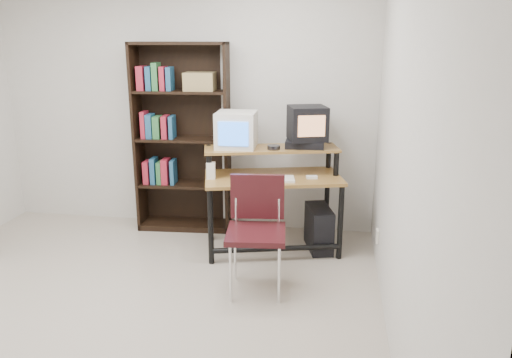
# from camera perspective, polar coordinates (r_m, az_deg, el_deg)

# --- Properties ---
(floor) EXTENTS (4.00, 4.00, 0.01)m
(floor) POSITION_cam_1_polar(r_m,az_deg,el_deg) (3.98, -16.25, -14.86)
(floor) COLOR #B1A593
(floor) RESTS_ON ground
(back_wall) EXTENTS (4.00, 0.01, 2.60)m
(back_wall) POSITION_cam_1_polar(r_m,az_deg,el_deg) (5.35, -8.22, 8.33)
(back_wall) COLOR beige
(back_wall) RESTS_ON floor
(right_wall) EXTENTS (0.01, 4.00, 2.60)m
(right_wall) POSITION_cam_1_polar(r_m,az_deg,el_deg) (3.16, 16.52, 2.68)
(right_wall) COLOR beige
(right_wall) RESTS_ON floor
(computer_desk) EXTENTS (1.38, 0.93, 0.98)m
(computer_desk) POSITION_cam_1_polar(r_m,az_deg,el_deg) (4.70, 1.90, -0.07)
(computer_desk) COLOR olive
(computer_desk) RESTS_ON floor
(crt_monitor) EXTENTS (0.38, 0.39, 0.35)m
(crt_monitor) POSITION_cam_1_polar(r_m,az_deg,el_deg) (4.72, -2.25, 5.58)
(crt_monitor) COLOR silver
(crt_monitor) RESTS_ON computer_desk
(vcr) EXTENTS (0.37, 0.27, 0.08)m
(vcr) POSITION_cam_1_polar(r_m,az_deg,el_deg) (4.76, 5.59, 3.97)
(vcr) COLOR black
(vcr) RESTS_ON computer_desk
(crt_tv) EXTENTS (0.42, 0.41, 0.32)m
(crt_tv) POSITION_cam_1_polar(r_m,az_deg,el_deg) (4.75, 5.89, 6.37)
(crt_tv) COLOR black
(crt_tv) RESTS_ON vcr
(cd_spindle) EXTENTS (0.12, 0.12, 0.05)m
(cd_spindle) POSITION_cam_1_polar(r_m,az_deg,el_deg) (4.65, 2.03, 3.56)
(cd_spindle) COLOR #26262B
(cd_spindle) RESTS_ON computer_desk
(keyboard) EXTENTS (0.50, 0.28, 0.03)m
(keyboard) POSITION_cam_1_polar(r_m,az_deg,el_deg) (4.54, 1.43, -0.10)
(keyboard) COLOR silver
(keyboard) RESTS_ON computer_desk
(mousepad) EXTENTS (0.26, 0.24, 0.01)m
(mousepad) POSITION_cam_1_polar(r_m,az_deg,el_deg) (4.64, 6.61, -0.03)
(mousepad) COLOR black
(mousepad) RESTS_ON computer_desk
(mouse) EXTENTS (0.11, 0.08, 0.03)m
(mouse) POSITION_cam_1_polar(r_m,az_deg,el_deg) (4.62, 6.40, 0.16)
(mouse) COLOR white
(mouse) RESTS_ON mousepad
(desk_speaker) EXTENTS (0.09, 0.09, 0.17)m
(desk_speaker) POSITION_cam_1_polar(r_m,az_deg,el_deg) (4.59, -5.17, 0.89)
(desk_speaker) COLOR silver
(desk_speaker) RESTS_ON computer_desk
(pc_tower) EXTENTS (0.31, 0.49, 0.42)m
(pc_tower) POSITION_cam_1_polar(r_m,az_deg,el_deg) (4.88, 7.20, -5.60)
(pc_tower) COLOR black
(pc_tower) RESTS_ON floor
(school_chair) EXTENTS (0.51, 0.51, 0.92)m
(school_chair) POSITION_cam_1_polar(r_m,az_deg,el_deg) (4.00, 0.07, -4.83)
(school_chair) COLOR black
(school_chair) RESTS_ON floor
(bookshelf) EXTENTS (0.99, 0.39, 1.95)m
(bookshelf) POSITION_cam_1_polar(r_m,az_deg,el_deg) (5.26, -8.39, 4.81)
(bookshelf) COLOR black
(bookshelf) RESTS_ON floor
(wall_outlet) EXTENTS (0.02, 0.08, 0.12)m
(wall_outlet) POSITION_cam_1_polar(r_m,az_deg,el_deg) (4.55, 13.69, -6.35)
(wall_outlet) COLOR beige
(wall_outlet) RESTS_ON right_wall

